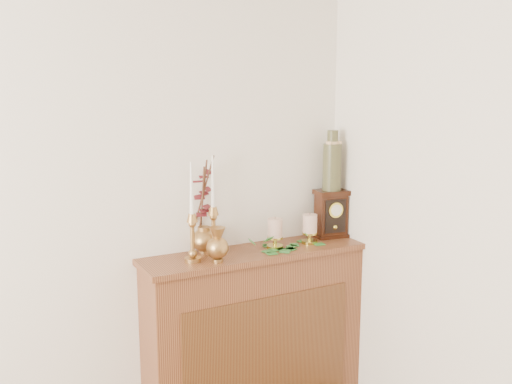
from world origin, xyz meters
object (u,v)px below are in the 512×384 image
candlestick_left (192,230)px  candlestick_center (213,223)px  ginger_jar (203,208)px  mantel_clock (331,214)px  bud_vase (217,245)px  ceramic_vase (332,163)px

candlestick_left → candlestick_center: candlestick_center is taller
ginger_jar → mantel_clock: size_ratio=1.88×
bud_vase → ginger_jar: 0.27m
candlestick_center → bud_vase: 0.16m
bud_vase → candlestick_left: bearing=146.7°
mantel_clock → ginger_jar: bearing=-179.1°
bud_vase → ceramic_vase: bearing=10.8°
candlestick_center → bud_vase: size_ratio=2.90×
ginger_jar → ceramic_vase: (0.75, -0.08, 0.19)m
ceramic_vase → mantel_clock: bearing=-97.5°
bud_vase → ceramic_vase: ceramic_vase is taller
ceramic_vase → candlestick_left: bearing=-174.9°
candlestick_left → ceramic_vase: (0.88, 0.08, 0.26)m
candlestick_left → ceramic_vase: size_ratio=1.47×
candlestick_center → ceramic_vase: (0.74, 0.01, 0.26)m
candlestick_center → ginger_jar: same height
candlestick_left → candlestick_center: 0.16m
bud_vase → mantel_clock: mantel_clock is taller
bud_vase → mantel_clock: size_ratio=0.65×
mantel_clock → ceramic_vase: size_ratio=0.81×
mantel_clock → candlestick_center: bearing=-171.7°
candlestick_left → bud_vase: 0.15m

